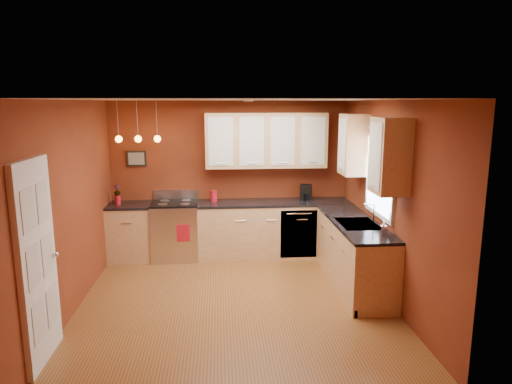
{
  "coord_description": "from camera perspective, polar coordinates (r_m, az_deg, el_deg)",
  "views": [
    {
      "loc": [
        -0.18,
        -5.6,
        2.57
      ],
      "look_at": [
        0.36,
        1.0,
        1.26
      ],
      "focal_mm": 32.0,
      "sensor_mm": 36.0,
      "label": 1
    }
  ],
  "objects": [
    {
      "name": "red_vase",
      "position": [
        7.73,
        -16.9,
        -0.94
      ],
      "size": [
        0.09,
        0.09,
        0.15
      ],
      "primitive_type": "cylinder",
      "color": "#B2131F",
      "rests_on": "counter_back_left"
    },
    {
      "name": "counter_back_left",
      "position": [
        7.72,
        -15.53,
        -1.59
      ],
      "size": [
        0.7,
        0.62,
        0.04
      ],
      "primitive_type": "cube",
      "color": "black",
      "rests_on": "base_cabinets_back_left"
    },
    {
      "name": "wall_right",
      "position": [
        6.14,
        16.26,
        -1.24
      ],
      "size": [
        0.02,
        4.2,
        2.6
      ],
      "primitive_type": "cube",
      "color": "maroon",
      "rests_on": "floor"
    },
    {
      "name": "coffee_maker",
      "position": [
        7.74,
        6.26,
        -0.14
      ],
      "size": [
        0.22,
        0.22,
        0.27
      ],
      "rotation": [
        0.0,
        0.0,
        -0.32
      ],
      "color": "black",
      "rests_on": "counter_back_right"
    },
    {
      "name": "window",
      "position": [
        6.34,
        15.29,
        2.77
      ],
      "size": [
        0.06,
        1.02,
        1.22
      ],
      "color": "white",
      "rests_on": "wall_right"
    },
    {
      "name": "dish_towel",
      "position": [
        7.38,
        -9.09,
        -5.11
      ],
      "size": [
        0.2,
        0.01,
        0.28
      ],
      "primitive_type": "cube",
      "color": "#B2131F",
      "rests_on": "gas_range"
    },
    {
      "name": "flowers",
      "position": [
        7.7,
        -16.97,
        0.16
      ],
      "size": [
        0.11,
        0.11,
        0.19
      ],
      "primitive_type": "imported",
      "rotation": [
        0.0,
        0.0,
        0.0
      ],
      "color": "#B2131F",
      "rests_on": "red_vase"
    },
    {
      "name": "ceiling",
      "position": [
        5.6,
        -2.86,
        11.45
      ],
      "size": [
        4.0,
        4.2,
        0.02
      ],
      "primitive_type": "cube",
      "color": "beige",
      "rests_on": "wall_back"
    },
    {
      "name": "wall_left",
      "position": [
        6.02,
        -22.14,
        -1.86
      ],
      "size": [
        0.02,
        4.2,
        2.6
      ],
      "primitive_type": "cube",
      "color": "maroon",
      "rests_on": "floor"
    },
    {
      "name": "floor",
      "position": [
        6.16,
        -2.62,
        -13.51
      ],
      "size": [
        4.2,
        4.2,
        0.0
      ],
      "primitive_type": "plane",
      "color": "brown",
      "rests_on": "ground"
    },
    {
      "name": "base_cabinets_right",
      "position": [
        6.68,
        12.06,
        -7.61
      ],
      "size": [
        0.6,
        2.1,
        0.9
      ],
      "primitive_type": "cube",
      "color": "#E2AF79",
      "rests_on": "floor"
    },
    {
      "name": "upper_cabinets_right",
      "position": [
        6.28,
        14.04,
        5.16
      ],
      "size": [
        0.35,
        1.95,
        0.9
      ],
      "primitive_type": "cube",
      "color": "#E2AF79",
      "rests_on": "wall_right"
    },
    {
      "name": "counter_back_right",
      "position": [
        7.63,
        2.3,
        -1.33
      ],
      "size": [
        2.54,
        0.62,
        0.04
      ],
      "primitive_type": "cube",
      "color": "black",
      "rests_on": "base_cabinets_back_right"
    },
    {
      "name": "wall_picture",
      "position": [
        7.85,
        -14.71,
        4.07
      ],
      "size": [
        0.32,
        0.03,
        0.26
      ],
      "primitive_type": "cube",
      "color": "black",
      "rests_on": "wall_back"
    },
    {
      "name": "dishwasher_front",
      "position": [
        7.53,
        5.35,
        -5.25
      ],
      "size": [
        0.6,
        0.02,
        0.8
      ],
      "primitive_type": "cube",
      "color": "silver",
      "rests_on": "base_cabinets_back_right"
    },
    {
      "name": "soap_pump",
      "position": [
        5.93,
        15.65,
        -4.34
      ],
      "size": [
        0.08,
        0.09,
        0.18
      ],
      "primitive_type": "imported",
      "rotation": [
        0.0,
        0.0,
        -0.04
      ],
      "color": "white",
      "rests_on": "counter_right"
    },
    {
      "name": "counter_right",
      "position": [
        6.54,
        12.23,
        -3.7
      ],
      "size": [
        0.62,
        2.1,
        0.04
      ],
      "primitive_type": "cube",
      "color": "black",
      "rests_on": "base_cabinets_right"
    },
    {
      "name": "gas_range",
      "position": [
        7.72,
        -10.01,
        -4.71
      ],
      "size": [
        0.76,
        0.64,
        1.11
      ],
      "color": "silver",
      "rests_on": "floor"
    },
    {
      "name": "wall_back",
      "position": [
        7.8,
        -3.27,
        1.78
      ],
      "size": [
        4.0,
        0.02,
        2.6
      ],
      "primitive_type": "cube",
      "color": "maroon",
      "rests_on": "floor"
    },
    {
      "name": "wall_front",
      "position": [
        3.72,
        -1.6,
        -8.8
      ],
      "size": [
        4.0,
        0.02,
        2.6
      ],
      "primitive_type": "cube",
      "color": "maroon",
      "rests_on": "floor"
    },
    {
      "name": "red_canister",
      "position": [
        7.62,
        -5.31,
        -0.51
      ],
      "size": [
        0.12,
        0.12,
        0.19
      ],
      "color": "#B2131F",
      "rests_on": "counter_back_right"
    },
    {
      "name": "door_left_wall",
      "position": [
        4.99,
        -25.64,
        -8.02
      ],
      "size": [
        0.12,
        0.82,
        2.05
      ],
      "color": "white",
      "rests_on": "floor"
    },
    {
      "name": "pendant_lights",
      "position": [
        7.48,
        -14.52,
        6.5
      ],
      "size": [
        0.71,
        0.11,
        0.66
      ],
      "color": "gray",
      "rests_on": "ceiling"
    },
    {
      "name": "base_cabinets_back_left",
      "position": [
        7.83,
        -15.35,
        -4.95
      ],
      "size": [
        0.7,
        0.6,
        0.9
      ],
      "primitive_type": "cube",
      "color": "#E2AF79",
      "rests_on": "floor"
    },
    {
      "name": "sink",
      "position": [
        6.41,
        12.63,
        -4.09
      ],
      "size": [
        0.5,
        0.7,
        0.33
      ],
      "color": "gray",
      "rests_on": "counter_right"
    },
    {
      "name": "upper_cabinets_back",
      "position": [
        7.59,
        1.27,
        6.47
      ],
      "size": [
        2.0,
        0.35,
        0.9
      ],
      "primitive_type": "cube",
      "color": "#E2AF79",
      "rests_on": "wall_back"
    },
    {
      "name": "base_cabinets_back_right",
      "position": [
        7.75,
        2.28,
        -4.72
      ],
      "size": [
        2.54,
        0.6,
        0.9
      ],
      "primitive_type": "cube",
      "color": "#E2AF79",
      "rests_on": "floor"
    }
  ]
}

